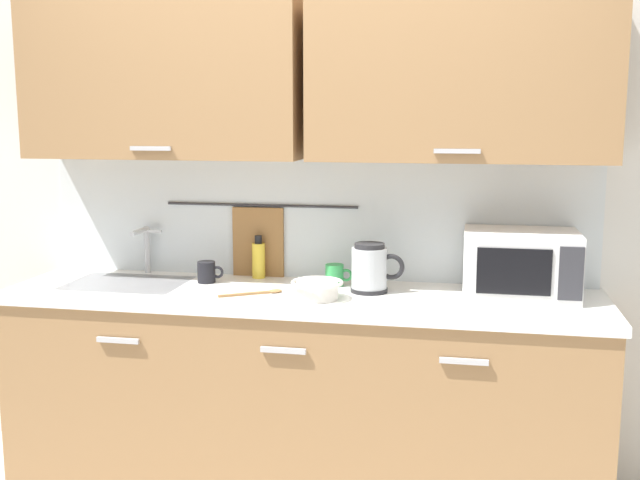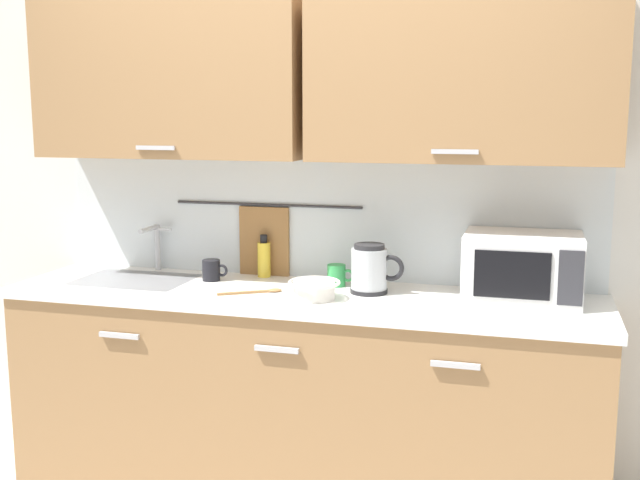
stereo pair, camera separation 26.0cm
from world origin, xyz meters
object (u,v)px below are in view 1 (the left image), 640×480
mug_by_kettle (335,275)px  dish_soap_bottle (259,259)px  mixing_bowl (317,288)px  electric_kettle (370,268)px  microwave (520,264)px  wooden_spoon (258,293)px  mug_near_sink (207,272)px

mug_by_kettle → dish_soap_bottle: bearing=165.6°
mixing_bowl → dish_soap_bottle: bearing=134.3°
electric_kettle → mug_by_kettle: electric_kettle is taller
electric_kettle → mug_by_kettle: bearing=152.3°
microwave → wooden_spoon: 1.09m
wooden_spoon → dish_soap_bottle: bearing=105.4°
mug_near_sink → mixing_bowl: mug_near_sink is taller
dish_soap_bottle → electric_kettle: bearing=-18.7°
microwave → dish_soap_bottle: size_ratio=2.35×
mug_by_kettle → mug_near_sink: bearing=-175.3°
wooden_spoon → mug_by_kettle: bearing=37.2°
dish_soap_bottle → mixing_bowl: (0.34, -0.35, -0.04)m
dish_soap_bottle → mug_by_kettle: (0.37, -0.10, -0.04)m
microwave → mug_near_sink: microwave is taller
mixing_bowl → microwave: bearing=15.3°
dish_soap_bottle → mug_by_kettle: size_ratio=1.63×
mug_by_kettle → wooden_spoon: (-0.29, -0.22, -0.04)m
microwave → wooden_spoon: bearing=-170.3°
microwave → wooden_spoon: microwave is taller
mixing_bowl → wooden_spoon: mixing_bowl is taller
electric_kettle → mixing_bowl: (-0.19, -0.17, -0.06)m
microwave → electric_kettle: 0.62m
mug_near_sink → electric_kettle: bearing=-3.1°
mug_by_kettle → wooden_spoon: size_ratio=0.48×
dish_soap_bottle → mug_by_kettle: dish_soap_bottle is taller
mixing_bowl → mug_by_kettle: (0.03, 0.26, 0.00)m
electric_kettle → dish_soap_bottle: size_ratio=1.16×
mug_by_kettle → wooden_spoon: mug_by_kettle is taller
dish_soap_bottle → wooden_spoon: size_ratio=0.79×
microwave → mug_by_kettle: bearing=177.4°
mug_by_kettle → mixing_bowl: bearing=-96.4°
electric_kettle → mug_by_kettle: (-0.17, 0.09, -0.05)m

